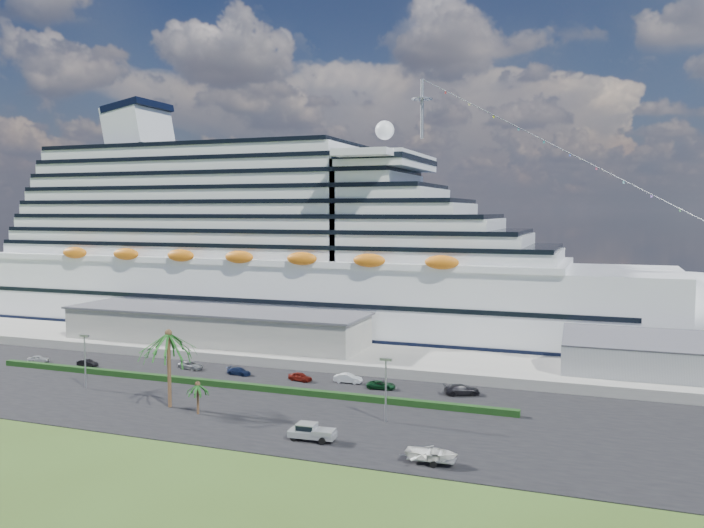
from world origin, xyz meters
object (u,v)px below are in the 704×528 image
at_px(pickup_truck, 311,431).
at_px(boat_trailer, 432,453).
at_px(parked_car_3, 239,371).
at_px(cruise_ship, 284,258).

bearing_deg(pickup_truck, boat_trailer, -9.47).
bearing_deg(boat_trailer, parked_car_3, 144.47).
xyz_separation_m(pickup_truck, boat_trailer, (15.13, -2.52, 0.12)).
relative_size(cruise_ship, parked_car_3, 45.51).
relative_size(pickup_truck, boat_trailer, 0.90).
height_order(pickup_truck, boat_trailer, pickup_truck).
distance_m(cruise_ship, parked_car_3, 44.82).
relative_size(parked_car_3, boat_trailer, 0.65).
relative_size(cruise_ship, boat_trailer, 29.71).
bearing_deg(boat_trailer, pickup_truck, 170.53).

